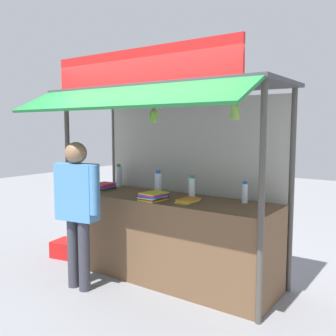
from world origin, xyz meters
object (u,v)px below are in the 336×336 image
Objects in this scene: banana_bunch_inner_right at (235,111)px; water_bottle_far_right at (192,188)px; water_bottle_rear_center at (245,193)px; plastic_crate at (66,248)px; magazine_stack_mid_left at (188,200)px; vendor_person at (77,202)px; water_bottle_back_right at (119,176)px; magazine_stack_far_left at (153,196)px; water_bottle_mid_right at (158,184)px; banana_bunch_rightmost at (154,116)px; magazine_stack_left at (103,187)px.

water_bottle_far_right is at bearing 143.95° from banana_bunch_inner_right.
plastic_crate is at bearing -170.17° from water_bottle_rear_center.
vendor_person reaches higher than magazine_stack_mid_left.
water_bottle_back_right reaches higher than magazine_stack_far_left.
banana_bunch_rightmost reaches higher than water_bottle_mid_right.
banana_bunch_rightmost reaches higher than vendor_person.
vendor_person is at bearing -118.69° from water_bottle_mid_right.
water_bottle_far_right is 1.30m from magazine_stack_left.
water_bottle_mid_right is at bearing 156.92° from banana_bunch_inner_right.
water_bottle_far_right is 0.85× the size of plastic_crate.
magazine_stack_mid_left reaches higher than plastic_crate.
vendor_person reaches higher than plastic_crate.
magazine_stack_left is 2.32m from banana_bunch_inner_right.
water_bottle_far_right is 0.23m from magazine_stack_mid_left.
water_bottle_mid_right is 1.58m from banana_bunch_inner_right.
banana_bunch_rightmost is 0.17× the size of vendor_person.
water_bottle_mid_right is 0.97× the size of magazine_stack_far_left.
magazine_stack_left is 1.12× the size of banana_bunch_rightmost.
water_bottle_far_right is 0.45m from magazine_stack_far_left.
magazine_stack_far_left is (-0.38, -0.13, 0.02)m from magazine_stack_mid_left.
vendor_person reaches higher than magazine_stack_far_left.
magazine_stack_left reaches higher than plastic_crate.
magazine_stack_mid_left is 1.22m from vendor_person.
water_bottle_mid_right reaches higher than water_bottle_rear_center.
magazine_stack_far_left is at bearing -133.53° from water_bottle_far_right.
vendor_person is at bearing -136.11° from magazine_stack_far_left.
banana_bunch_rightmost is (0.34, -0.53, 0.79)m from water_bottle_mid_right.
magazine_stack_mid_left is at bearing -147.15° from water_bottle_rear_center.
magazine_stack_mid_left is at bearing -70.06° from water_bottle_far_right.
banana_bunch_inner_right is (0.21, -0.72, 0.85)m from water_bottle_rear_center.
water_bottle_back_right reaches higher than water_bottle_mid_right.
water_bottle_rear_center is 1.14m from banana_bunch_inner_right.
water_bottle_mid_right is 1.10× the size of magazine_stack_mid_left.
water_bottle_mid_right is at bearing 50.87° from vendor_person.
water_bottle_back_right is at bearing 163.15° from water_bottle_mid_right.
water_bottle_mid_right is at bearing -173.53° from water_bottle_far_right.
water_bottle_mid_right is 1.05m from water_bottle_rear_center.
water_bottle_rear_center is 0.15× the size of vendor_person.
plastic_crate is (-0.59, -0.16, -0.91)m from magazine_stack_left.
water_bottle_back_right is 1.01× the size of water_bottle_mid_right.
magazine_stack_far_left is at bearing 128.43° from banana_bunch_rightmost.
water_bottle_back_right is 1.23× the size of banana_bunch_inner_right.
water_bottle_mid_right is 0.85m from magazine_stack_left.
banana_bunch_inner_right is at bearing -0.06° from banana_bunch_rightmost.
banana_bunch_inner_right is (0.73, -0.38, 0.94)m from magazine_stack_mid_left.
banana_bunch_inner_right is 1.99m from vendor_person.
magazine_stack_far_left is 0.95m from banana_bunch_rightmost.
banana_bunch_inner_right is (2.09, -0.45, 0.92)m from magazine_stack_left.
magazine_stack_left is at bearing 105.22° from vendor_person.
water_bottle_far_right is at bearing 109.94° from magazine_stack_mid_left.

